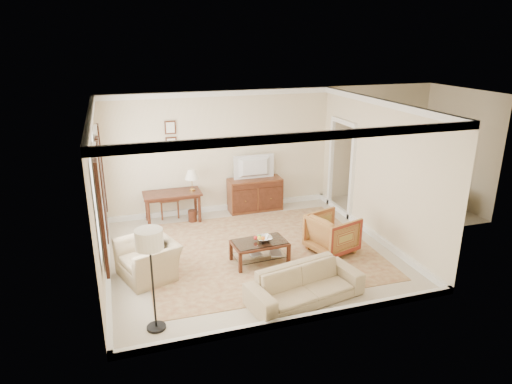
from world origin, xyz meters
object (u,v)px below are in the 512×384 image
striped_armchair (332,232)px  tv (255,160)px  writing_desk (172,197)px  sofa (305,280)px  coffee_table (260,246)px  sideboard (255,194)px  club_armchair (148,253)px

striped_armchair → tv: bearing=-0.9°
writing_desk → sofa: bearing=-68.6°
writing_desk → coffee_table: 2.83m
striped_armchair → sofa: bearing=123.4°
coffee_table → sofa: (0.29, -1.47, 0.04)m
coffee_table → writing_desk: bearing=116.8°
sofa → striped_armchair: bearing=38.8°
sideboard → coffee_table: sideboard is taller
striped_armchair → club_armchair: club_armchair is taller
sideboard → club_armchair: (-2.79, -2.57, 0.05)m
coffee_table → club_armchair: (-2.04, 0.09, 0.12)m
sideboard → writing_desk: bearing=-175.9°
club_armchair → writing_desk: bearing=142.8°
coffee_table → striped_armchair: 1.51m
writing_desk → club_armchair: bearing=-107.7°
coffee_table → striped_armchair: size_ratio=1.24×
writing_desk → coffee_table: writing_desk is taller
club_armchair → sofa: (2.33, -1.56, -0.08)m
tv → coffee_table: bearing=74.1°
tv → club_armchair: 3.87m
tv → sideboard: bearing=-90.0°
writing_desk → tv: (2.02, 0.12, 0.68)m
sideboard → coffee_table: 2.76m
club_armchair → sofa: 2.80m
tv → sofa: bearing=83.6°
striped_armchair → sofa: striped_armchair is taller
writing_desk → striped_armchair: striped_armchair is taller
sideboard → tv: 0.88m
sideboard → sofa: (-0.46, -4.13, -0.03)m
sideboard → striped_armchair: bearing=-74.1°
club_armchair → sideboard: bearing=113.0°
writing_desk → sofa: (1.56, -3.98, -0.22)m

